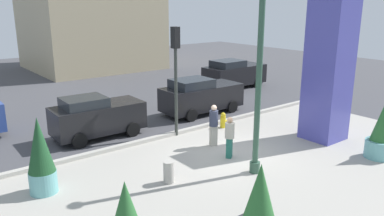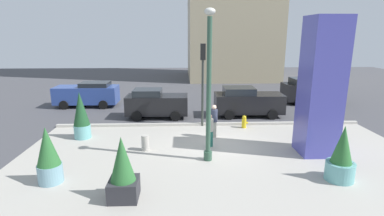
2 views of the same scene
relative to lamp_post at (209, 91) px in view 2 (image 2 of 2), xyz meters
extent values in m
plane|color=#47474C|center=(0.54, 5.84, -3.07)|extent=(60.00, 60.00, 0.00)
cube|color=#ADA89E|center=(0.54, -0.16, -3.07)|extent=(18.00, 10.00, 0.02)
cube|color=#B7B2A8|center=(0.54, 4.96, -2.99)|extent=(18.00, 0.24, 0.16)
cylinder|color=#335642|center=(0.00, 0.00, -2.87)|extent=(0.36, 0.36, 0.40)
cylinder|color=#335642|center=(0.00, 0.00, -0.08)|extent=(0.20, 0.20, 5.98)
ellipsoid|color=silver|center=(0.00, 0.00, 3.09)|extent=(0.44, 0.44, 0.28)
cube|color=#4C4CAD|center=(4.98, 0.63, -0.03)|extent=(1.53, 1.53, 6.08)
cylinder|color=#7AA8B7|center=(-5.96, -1.75, -2.72)|extent=(0.88, 0.88, 0.71)
cylinder|color=#382819|center=(-5.96, -1.75, -2.38)|extent=(0.81, 0.81, 0.04)
cone|color=#2D6B33|center=(-5.96, -1.75, -1.65)|extent=(0.83, 0.83, 1.43)
cube|color=#2D2D33|center=(-3.06, -2.97, -2.73)|extent=(0.96, 0.96, 0.68)
cylinder|color=#382819|center=(-3.06, -2.97, -2.41)|extent=(0.91, 0.91, 0.04)
cone|color=#2D6B33|center=(-3.06, -2.97, -1.64)|extent=(0.82, 0.82, 1.50)
cylinder|color=#6BB2B2|center=(4.75, -1.99, -2.72)|extent=(1.05, 1.05, 0.71)
cylinder|color=#382819|center=(4.75, -1.99, -2.38)|extent=(0.96, 0.96, 0.04)
cone|color=#2D6B33|center=(4.75, -1.99, -1.65)|extent=(0.76, 0.76, 1.42)
cylinder|color=#6BB2B2|center=(-6.31, 3.04, -2.71)|extent=(0.85, 0.85, 0.72)
cylinder|color=#382819|center=(-6.31, 3.04, -2.37)|extent=(0.78, 0.78, 0.04)
cone|color=#1E4C28|center=(-6.31, 3.04, -1.47)|extent=(0.83, 0.83, 1.75)
cylinder|color=gold|center=(2.51, 4.41, -2.80)|extent=(0.26, 0.26, 0.55)
sphere|color=gold|center=(2.51, 4.41, -2.44)|extent=(0.24, 0.24, 0.24)
cylinder|color=gold|center=(2.68, 4.41, -2.77)|extent=(0.12, 0.10, 0.10)
cylinder|color=#B2ADA3|center=(-2.83, 1.20, -2.70)|extent=(0.36, 0.36, 0.75)
cylinder|color=#333833|center=(0.12, 4.88, -1.12)|extent=(0.14, 0.14, 3.90)
cube|color=black|center=(0.12, 4.88, 1.28)|extent=(0.28, 0.32, 0.90)
sphere|color=yellow|center=(0.12, 5.05, 1.55)|extent=(0.18, 0.18, 0.18)
cube|color=black|center=(9.21, 10.58, -2.16)|extent=(4.57, 1.99, 1.27)
cube|color=#1E2328|center=(8.53, 10.57, -1.31)|extent=(2.08, 1.71, 0.43)
cylinder|color=black|center=(10.60, 11.56, -2.75)|extent=(0.64, 0.23, 0.64)
cylinder|color=black|center=(10.64, 9.66, -2.75)|extent=(0.64, 0.23, 0.64)
cylinder|color=black|center=(7.79, 11.50, -2.75)|extent=(0.64, 0.23, 0.64)
cylinder|color=black|center=(7.83, 9.61, -2.75)|extent=(0.64, 0.23, 0.64)
cube|color=black|center=(-2.69, 6.86, -2.20)|extent=(3.99, 1.80, 1.19)
cube|color=#1E2328|center=(-3.28, 6.88, -1.40)|extent=(1.81, 1.55, 0.41)
cylinder|color=black|center=(-1.45, 7.69, -2.75)|extent=(0.64, 0.23, 0.64)
cylinder|color=black|center=(-1.48, 5.98, -2.75)|extent=(0.64, 0.23, 0.64)
cylinder|color=black|center=(-3.89, 7.75, -2.75)|extent=(0.64, 0.23, 0.64)
cylinder|color=black|center=(-3.93, 6.04, -2.75)|extent=(0.64, 0.23, 0.64)
cube|color=#2D4793|center=(-8.21, 10.12, -2.17)|extent=(4.58, 1.81, 1.25)
cube|color=#1E2328|center=(-7.52, 10.12, -1.39)|extent=(2.06, 1.58, 0.32)
cylinder|color=black|center=(-9.63, 9.24, -2.75)|extent=(0.64, 0.22, 0.64)
cylinder|color=black|center=(-9.62, 11.03, -2.75)|extent=(0.64, 0.22, 0.64)
cylinder|color=black|center=(-6.79, 9.22, -2.75)|extent=(0.64, 0.22, 0.64)
cylinder|color=black|center=(-6.79, 11.01, -2.75)|extent=(0.64, 0.22, 0.64)
cube|color=black|center=(3.34, 7.03, -2.19)|extent=(4.49, 1.91, 1.21)
cube|color=#1E2328|center=(2.67, 7.04, -1.36)|extent=(2.04, 1.65, 0.45)
cylinder|color=black|center=(4.74, 7.91, -2.75)|extent=(0.64, 0.23, 0.64)
cylinder|color=black|center=(4.70, 6.09, -2.75)|extent=(0.64, 0.23, 0.64)
cylinder|color=black|center=(1.97, 7.97, -2.75)|extent=(0.64, 0.23, 0.64)
cylinder|color=black|center=(1.94, 6.14, -2.75)|extent=(0.64, 0.23, 0.64)
cube|color=#B2AD9E|center=(0.57, 2.87, -2.63)|extent=(0.31, 0.25, 0.87)
cylinder|color=#33384C|center=(0.57, 2.87, -1.87)|extent=(0.42, 0.42, 0.65)
sphere|color=beige|center=(0.57, 2.87, -1.43)|extent=(0.24, 0.24, 0.24)
cube|color=#236656|center=(0.21, 1.53, -2.67)|extent=(0.34, 0.32, 0.81)
cylinder|color=#B2AD9E|center=(0.21, 1.53, -1.96)|extent=(0.50, 0.50, 0.61)
sphere|color=tan|center=(0.21, 1.53, -1.55)|extent=(0.22, 0.22, 0.22)
camera|label=1|loc=(-9.38, -8.49, 2.71)|focal=36.03mm
camera|label=2|loc=(-1.14, -11.84, 2.26)|focal=27.59mm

